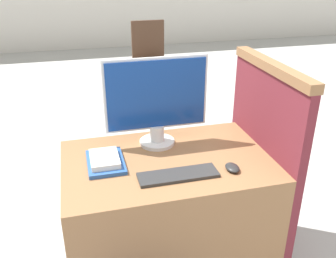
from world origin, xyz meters
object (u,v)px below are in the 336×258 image
object	(u,v)px
book_stack	(105,161)
far_chair	(150,57)
keyboard	(178,175)
monitor	(156,101)
mouse	(232,168)

from	to	relation	value
book_stack	far_chair	size ratio (longest dim) A/B	0.28
book_stack	far_chair	world-z (taller)	far_chair
keyboard	far_chair	size ratio (longest dim) A/B	0.40
monitor	book_stack	bearing A→B (deg)	-152.20
monitor	far_chair	bearing A→B (deg)	78.83
book_stack	mouse	bearing A→B (deg)	-19.60
monitor	mouse	distance (m)	0.55
keyboard	book_stack	world-z (taller)	book_stack
monitor	far_chair	distance (m)	3.06
mouse	far_chair	distance (m)	3.36
mouse	far_chair	bearing A→B (deg)	85.19
far_chair	monitor	bearing A→B (deg)	-81.79
book_stack	keyboard	bearing A→B (deg)	-31.87
monitor	mouse	size ratio (longest dim) A/B	5.94
keyboard	book_stack	xyz separation A→B (m)	(-0.34, 0.21, 0.01)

